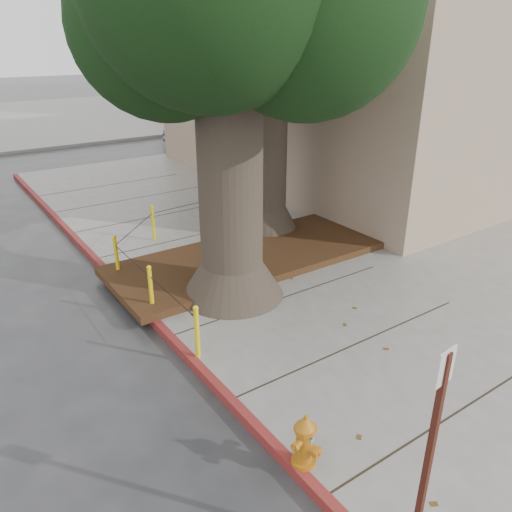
{
  "coord_description": "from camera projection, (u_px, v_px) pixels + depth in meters",
  "views": [
    {
      "loc": [
        -4.95,
        -4.9,
        4.92
      ],
      "look_at": [
        -0.05,
        2.23,
        1.1
      ],
      "focal_mm": 35.0,
      "sensor_mm": 36.0,
      "label": 1
    }
  ],
  "objects": [
    {
      "name": "building_side_white",
      "position": [
        253.0,
        43.0,
        34.32
      ],
      "size": [
        10.0,
        10.0,
        9.0
      ],
      "primitive_type": "cube",
      "color": "silver",
      "rests_on": "ground"
    },
    {
      "name": "sidewalk_far",
      "position": [
        98.0,
        114.0,
        33.94
      ],
      "size": [
        16.0,
        20.0,
        0.15
      ],
      "primitive_type": "cube",
      "color": "slate",
      "rests_on": "ground"
    },
    {
      "name": "car_red",
      "position": [
        242.0,
        126.0,
        26.07
      ],
      "size": [
        3.85,
        1.66,
        1.23
      ],
      "primitive_type": "imported",
      "rotation": [
        0.0,
        0.0,
        1.47
      ],
      "color": "maroon",
      "rests_on": "ground"
    },
    {
      "name": "planter_bed",
      "position": [
        249.0,
        257.0,
        11.56
      ],
      "size": [
        6.4,
        2.6,
        0.16
      ],
      "primitive_type": "cube",
      "color": "black",
      "rests_on": "sidewalk_main"
    },
    {
      "name": "car_silver",
      "position": [
        194.0,
        132.0,
        24.84
      ],
      "size": [
        3.31,
        1.7,
        1.08
      ],
      "primitive_type": "imported",
      "rotation": [
        0.0,
        0.0,
        1.71
      ],
      "color": "#97969B",
      "rests_on": "ground"
    },
    {
      "name": "tree_far",
      "position": [
        276.0,
        32.0,
        11.6
      ],
      "size": [
        4.5,
        3.8,
        7.17
      ],
      "color": "#4C3F33",
      "rests_on": "sidewalk_main"
    },
    {
      "name": "curb_red",
      "position": [
        159.0,
        327.0,
        9.07
      ],
      "size": [
        0.14,
        26.0,
        0.16
      ],
      "primitive_type": "cube",
      "color": "maroon",
      "rests_on": "ground"
    },
    {
      "name": "signpost",
      "position": [
        430.0,
        450.0,
        4.45
      ],
      "size": [
        0.24,
        0.06,
        2.46
      ],
      "rotation": [
        0.0,
        0.0,
        0.1
      ],
      "color": "#471911",
      "rests_on": "sidewalk_main"
    },
    {
      "name": "fire_hydrant",
      "position": [
        305.0,
        441.0,
        5.94
      ],
      "size": [
        0.39,
        0.38,
        0.73
      ],
      "rotation": [
        0.0,
        0.0,
        0.27
      ],
      "color": "#C67114",
      "rests_on": "sidewalk_main"
    },
    {
      "name": "bollard_ring",
      "position": [
        169.0,
        250.0,
        10.83
      ],
      "size": [
        3.79,
        5.39,
        0.95
      ],
      "color": "yellow",
      "rests_on": "sidewalk_main"
    },
    {
      "name": "building_side_grey",
      "position": [
        272.0,
        22.0,
        41.35
      ],
      "size": [
        12.0,
        14.0,
        12.0
      ],
      "primitive_type": "cube",
      "color": "slate",
      "rests_on": "ground"
    },
    {
      "name": "ground",
      "position": [
        335.0,
        361.0,
        8.25
      ],
      "size": [
        140.0,
        140.0,
        0.0
      ],
      "primitive_type": "plane",
      "color": "#28282B",
      "rests_on": "ground"
    },
    {
      "name": "tree_near",
      "position": [
        240.0,
        5.0,
        8.21
      ],
      "size": [
        4.5,
        3.8,
        7.68
      ],
      "color": "#4C3F33",
      "rests_on": "sidewalk_main"
    },
    {
      "name": "sidewalk_main",
      "position": [
        438.0,
        236.0,
        13.21
      ],
      "size": [
        16.0,
        26.0,
        0.15
      ],
      "primitive_type": "cube",
      "color": "slate",
      "rests_on": "ground"
    },
    {
      "name": "building_corner",
      "position": [
        388.0,
        34.0,
        17.82
      ],
      "size": [
        12.0,
        13.0,
        10.0
      ],
      "primitive_type": "cube",
      "color": "tan",
      "rests_on": "ground"
    }
  ]
}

